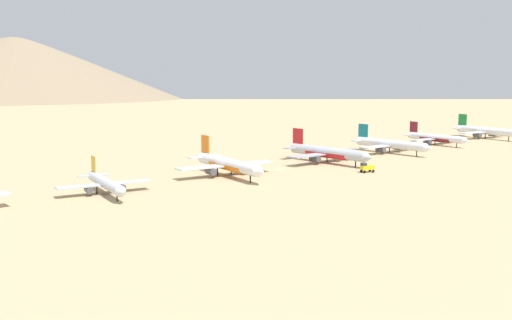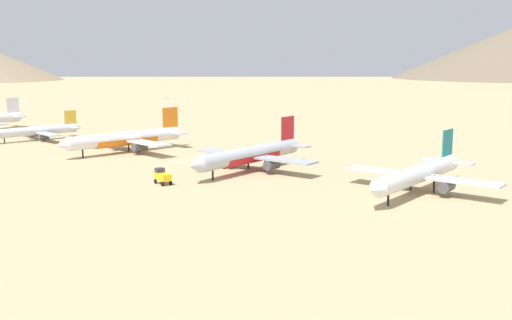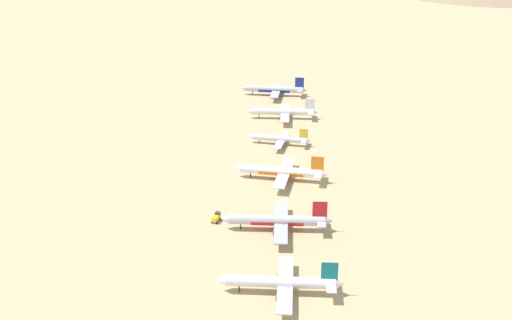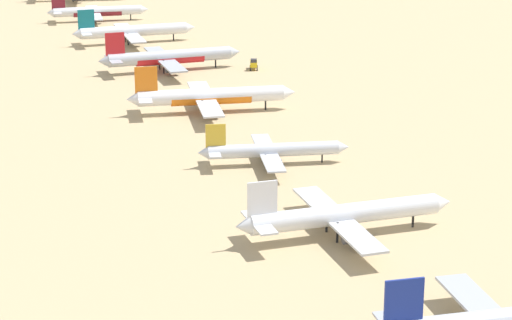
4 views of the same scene
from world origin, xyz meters
name	(u,v)px [view 2 (image 2 of 4)]	position (x,y,z in m)	size (l,w,h in m)	color
ground_plane	(182,161)	(0.00, 0.00, 0.00)	(2082.12, 2082.12, 0.00)	tan
parked_jet_2	(37,131)	(2.86, -76.50, 3.62)	(37.15, 30.37, 10.74)	silver
parked_jet_3	(127,139)	(0.05, -26.30, 4.67)	(48.71, 39.72, 14.05)	white
parked_jet_4	(251,155)	(-0.42, 27.31, 4.64)	(48.33, 39.20, 13.95)	#B2B7C1
parked_jet_5	(419,174)	(-4.03, 75.22, 4.51)	(46.36, 37.56, 13.40)	silver
service_truck	(162,176)	(27.14, 21.30, 2.08)	(3.97, 5.64, 3.90)	yellow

